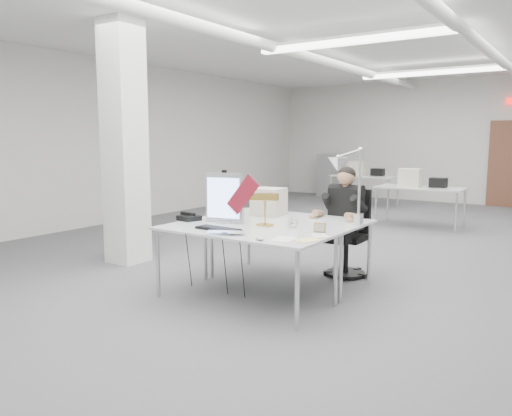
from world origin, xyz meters
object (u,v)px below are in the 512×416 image
(bankers_lamp, at_px, (265,210))
(laptop, at_px, (225,234))
(beige_monitor, at_px, (269,202))
(architect_lamp, at_px, (350,187))
(desk_main, at_px, (244,231))
(desk_phone, at_px, (189,218))
(seated_person, at_px, (346,204))
(office_chair, at_px, (346,236))
(monitor, at_px, (224,198))

(bankers_lamp, bearing_deg, laptop, -115.40)
(beige_monitor, distance_m, architect_lamp, 1.22)
(architect_lamp, bearing_deg, laptop, -110.62)
(desk_main, height_order, laptop, laptop)
(laptop, xyz_separation_m, architect_lamp, (0.82, 1.02, 0.41))
(beige_monitor, bearing_deg, desk_phone, -127.58)
(desk_main, bearing_deg, beige_monitor, 107.95)
(seated_person, relative_size, laptop, 2.44)
(seated_person, relative_size, desk_phone, 4.01)
(office_chair, bearing_deg, laptop, -102.03)
(desk_phone, bearing_deg, bankers_lamp, 24.76)
(office_chair, xyz_separation_m, beige_monitor, (-0.77, -0.54, 0.42))
(bankers_lamp, bearing_deg, architect_lamp, -1.18)
(monitor, bearing_deg, desk_phone, -177.58)
(monitor, height_order, bankers_lamp, monitor)
(desk_main, xyz_separation_m, monitor, (-0.43, 0.23, 0.29))
(desk_main, xyz_separation_m, seated_person, (0.47, 1.44, 0.16))
(bankers_lamp, xyz_separation_m, beige_monitor, (-0.35, 0.62, 0.00))
(laptop, bearing_deg, beige_monitor, 77.58)
(desk_phone, distance_m, architect_lamp, 1.83)
(monitor, xyz_separation_m, bankers_lamp, (0.47, 0.09, -0.11))
(desk_main, distance_m, laptop, 0.35)
(monitor, bearing_deg, bankers_lamp, 0.15)
(monitor, distance_m, bankers_lamp, 0.49)
(laptop, xyz_separation_m, beige_monitor, (-0.33, 1.30, 0.15))
(bankers_lamp, distance_m, beige_monitor, 0.71)
(laptop, height_order, bankers_lamp, bankers_lamp)
(monitor, distance_m, architect_lamp, 1.36)
(desk_main, relative_size, desk_phone, 8.09)
(desk_main, bearing_deg, laptop, -85.89)
(beige_monitor, xyz_separation_m, architect_lamp, (1.16, -0.28, 0.26))
(desk_main, bearing_deg, desk_phone, 171.49)
(laptop, xyz_separation_m, bankers_lamp, (0.02, 0.68, 0.15))
(desk_phone, xyz_separation_m, beige_monitor, (0.54, 0.82, 0.14))
(office_chair, relative_size, beige_monitor, 2.89)
(bankers_lamp, height_order, architect_lamp, architect_lamp)
(seated_person, height_order, laptop, seated_person)
(monitor, xyz_separation_m, architect_lamp, (1.28, 0.43, 0.15))
(office_chair, xyz_separation_m, laptop, (-0.44, -1.84, 0.27))
(desk_main, height_order, architect_lamp, architect_lamp)
(monitor, height_order, laptop, monitor)
(office_chair, distance_m, bankers_lamp, 1.31)
(office_chair, bearing_deg, seated_person, -88.55)
(laptop, xyz_separation_m, desk_phone, (-0.88, 0.48, 0.01))
(office_chair, distance_m, monitor, 1.63)
(laptop, bearing_deg, office_chair, 49.75)
(seated_person, bearing_deg, architect_lamp, -62.22)
(office_chair, relative_size, desk_phone, 4.47)
(seated_person, relative_size, architect_lamp, 1.04)
(office_chair, bearing_deg, bankers_lamp, -108.59)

